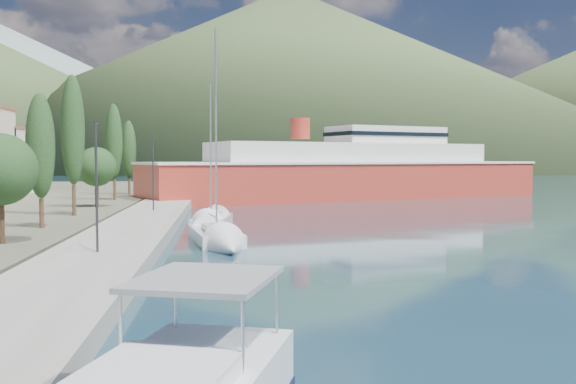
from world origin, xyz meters
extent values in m
plane|color=#1A3746|center=(0.00, 120.00, 0.00)|extent=(1400.00, 1400.00, 0.00)
cube|color=gray|center=(-9.00, 26.00, 0.40)|extent=(5.00, 88.00, 0.80)
cone|color=gray|center=(80.00, 680.00, 90.00)|extent=(760.00, 760.00, 180.00)
cone|color=#41542E|center=(40.00, 400.00, 57.50)|extent=(480.00, 480.00, 115.00)
cylinder|color=#47301E|center=(-14.73, 17.41, 1.88)|extent=(0.36, 0.36, 2.37)
sphere|color=#203D1B|center=(-14.73, 17.41, 4.58)|extent=(3.79, 3.79, 3.79)
cylinder|color=#47301E|center=(-14.73, 24.93, 1.65)|extent=(0.30, 0.30, 1.89)
ellipsoid|color=#203D1B|center=(-14.73, 24.93, 5.95)|extent=(1.80, 1.80, 6.71)
cylinder|color=#47301E|center=(-14.73, 33.89, 1.90)|extent=(0.30, 0.30, 2.40)
ellipsoid|color=#203D1B|center=(-14.73, 33.89, 7.37)|extent=(1.80, 1.80, 8.53)
cylinder|color=#47301E|center=(-14.73, 42.91, 1.82)|extent=(0.36, 0.36, 2.25)
sphere|color=#203D1B|center=(-14.73, 42.91, 4.39)|extent=(3.60, 3.60, 3.60)
cylinder|color=#47301E|center=(-14.73, 52.65, 1.83)|extent=(0.30, 0.30, 2.26)
ellipsoid|color=#203D1B|center=(-14.73, 52.65, 6.96)|extent=(1.80, 1.80, 8.01)
cylinder|color=#47301E|center=(-14.73, 63.47, 1.70)|extent=(0.30, 0.30, 2.01)
ellipsoid|color=#203D1B|center=(-14.73, 63.47, 6.26)|extent=(1.80, 1.80, 7.11)
cylinder|color=#2D2D33|center=(-9.00, 13.04, 3.80)|extent=(0.12, 0.12, 6.00)
cube|color=#2D2D33|center=(-9.00, 13.29, 6.80)|extent=(0.15, 0.50, 0.12)
cylinder|color=#2D2D33|center=(-9.00, 37.16, 3.80)|extent=(0.12, 0.12, 6.00)
cube|color=#2D2D33|center=(-9.00, 37.41, 6.80)|extent=(0.15, 0.50, 0.12)
cube|color=gray|center=(-3.54, -4.76, 2.80)|extent=(3.30, 3.61, 0.11)
cube|color=silver|center=(-3.66, 22.18, 0.27)|extent=(3.65, 7.32, 0.99)
cube|color=silver|center=(-3.58, 21.72, 0.93)|extent=(1.96, 3.01, 0.38)
cylinder|color=silver|center=(-3.58, 21.72, 6.81)|extent=(0.12, 0.12, 12.08)
cone|color=silver|center=(-2.91, 17.76, 0.27)|extent=(3.03, 3.64, 2.53)
cube|color=silver|center=(-4.04, 31.59, 0.28)|extent=(3.23, 6.09, 1.00)
cube|color=silver|center=(-4.08, 31.21, 0.94)|extent=(1.80, 2.50, 0.39)
cylinder|color=silver|center=(-4.08, 31.21, 5.77)|extent=(0.12, 0.12, 9.98)
cone|color=silver|center=(-4.49, 27.90, 0.28)|extent=(2.86, 3.00, 2.55)
cube|color=#AC3123|center=(13.13, 63.79, 2.02)|extent=(53.62, 29.66, 5.14)
cube|color=silver|center=(13.13, 63.79, 4.59)|extent=(54.09, 30.10, 0.28)
cube|color=silver|center=(13.13, 63.79, 5.69)|extent=(37.56, 21.90, 2.76)
cube|color=silver|center=(18.27, 65.79, 8.17)|extent=(16.38, 11.79, 2.20)
cylinder|color=#AC3123|center=(6.29, 61.11, 8.82)|extent=(2.39, 2.39, 2.57)
camera|label=1|loc=(-3.17, -17.26, 5.15)|focal=40.00mm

